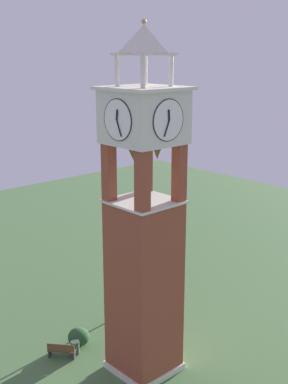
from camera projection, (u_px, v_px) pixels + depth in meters
ground at (144, 368)px, 28.14m from camera, size 80.00×80.00×0.00m
clock_tower at (144, 237)px, 26.10m from camera, size 3.64×3.64×18.40m
park_bench at (62, 350)px, 28.93m from camera, size 1.37×1.51×0.95m
lamp_post at (135, 269)px, 34.08m from camera, size 0.36×0.36×4.13m
trash_bin at (75, 347)px, 29.37m from camera, size 0.52×0.52×0.80m
shrub_behind_bench at (79, 337)px, 30.20m from camera, size 1.29×1.29×1.07m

